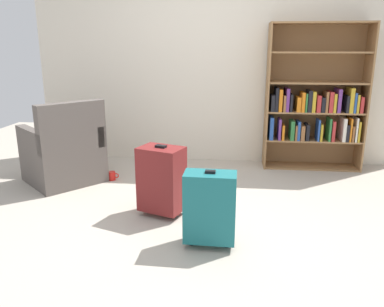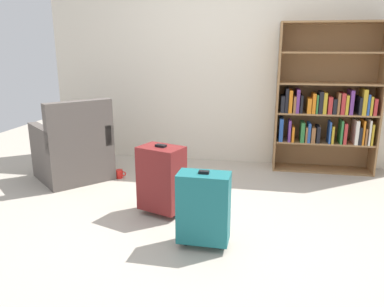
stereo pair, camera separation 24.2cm
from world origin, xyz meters
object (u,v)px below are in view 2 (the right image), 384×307
at_px(mug, 120,174).
at_px(suitcase_teal, 204,208).
at_px(bookshelf, 327,105).
at_px(armchair, 74,151).
at_px(suitcase_dark_red, 162,178).

distance_m(mug, suitcase_teal, 1.80).
height_order(bookshelf, armchair, bookshelf).
height_order(armchair, suitcase_teal, armchair).
bearing_deg(armchair, suitcase_dark_red, -31.29).
distance_m(bookshelf, suitcase_dark_red, 2.27).
bearing_deg(suitcase_teal, bookshelf, 62.07).
height_order(bookshelf, suitcase_teal, bookshelf).
bearing_deg(suitcase_teal, suitcase_dark_red, 131.67).
relative_size(bookshelf, suitcase_teal, 2.89).
xyz_separation_m(armchair, mug, (0.48, 0.11, -0.27)).
relative_size(suitcase_teal, suitcase_dark_red, 0.93).
bearing_deg(bookshelf, mug, -161.84).
bearing_deg(suitcase_dark_red, suitcase_teal, -48.33).
bearing_deg(mug, armchair, -167.67).
distance_m(armchair, mug, 0.56).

